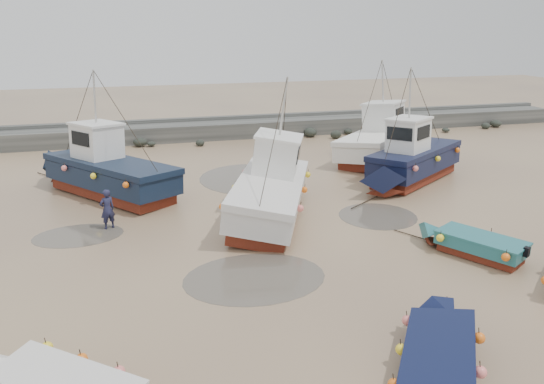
{
  "coord_description": "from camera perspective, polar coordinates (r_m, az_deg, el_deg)",
  "views": [
    {
      "loc": [
        -5.78,
        -17.77,
        8.44
      ],
      "look_at": [
        0.03,
        3.47,
        1.4
      ],
      "focal_mm": 35.0,
      "sensor_mm": 36.0,
      "label": 1
    }
  ],
  "objects": [
    {
      "name": "ground",
      "position": [
        20.51,
        2.49,
        -6.6
      ],
      "size": [
        120.0,
        120.0,
        0.0
      ],
      "primitive_type": "plane",
      "color": "tan",
      "rests_on": "ground"
    },
    {
      "name": "seawall",
      "position": [
        40.94,
        -6.88,
        6.6
      ],
      "size": [
        60.0,
        4.92,
        1.5
      ],
      "color": "#61615C",
      "rests_on": "ground"
    },
    {
      "name": "puddle_a",
      "position": [
        18.64,
        -1.89,
        -9.19
      ],
      "size": [
        4.99,
        4.99,
        0.01
      ],
      "primitive_type": "cylinder",
      "color": "#544D43",
      "rests_on": "ground"
    },
    {
      "name": "puddle_b",
      "position": [
        24.78,
        11.3,
        -2.54
      ],
      "size": [
        3.57,
        3.57,
        0.01
      ],
      "primitive_type": "cylinder",
      "color": "#544D43",
      "rests_on": "ground"
    },
    {
      "name": "puddle_c",
      "position": [
        23.54,
        -20.12,
        -4.41
      ],
      "size": [
        3.66,
        3.66,
        0.01
      ],
      "primitive_type": "cylinder",
      "color": "#544D43",
      "rests_on": "ground"
    },
    {
      "name": "puddle_d",
      "position": [
        30.2,
        -2.13,
        1.49
      ],
      "size": [
        6.01,
        6.01,
        0.01
      ],
      "primitive_type": "cylinder",
      "color": "#544D43",
      "rests_on": "ground"
    },
    {
      "name": "dinghy_0",
      "position": [
        13.88,
        -22.09,
        -18.4
      ],
      "size": [
        4.92,
        4.35,
        1.43
      ],
      "rotation": [
        0.0,
        0.0,
        0.86
      ],
      "color": "maroon",
      "rests_on": "ground"
    },
    {
      "name": "dinghy_1",
      "position": [
        14.73,
        17.98,
        -15.64
      ],
      "size": [
        4.13,
        5.42,
        1.43
      ],
      "rotation": [
        0.0,
        0.0,
        -0.61
      ],
      "color": "maroon",
      "rests_on": "ground"
    },
    {
      "name": "dinghy_2",
      "position": [
        21.57,
        20.67,
        -4.91
      ],
      "size": [
        3.33,
        4.99,
        1.43
      ],
      "rotation": [
        0.0,
        0.0,
        0.52
      ],
      "color": "maroon",
      "rests_on": "ground"
    },
    {
      "name": "cabin_boat_0",
      "position": [
        28.43,
        -17.77,
        2.34
      ],
      "size": [
        7.78,
        9.47,
        6.22
      ],
      "rotation": [
        0.0,
        0.0,
        0.66
      ],
      "color": "maroon",
      "rests_on": "ground"
    },
    {
      "name": "cabin_boat_1",
      "position": [
        24.23,
        -0.4,
        0.59
      ],
      "size": [
        6.11,
        11.0,
        6.22
      ],
      "rotation": [
        0.0,
        0.0,
        -0.39
      ],
      "color": "maroon",
      "rests_on": "ground"
    },
    {
      "name": "cabin_boat_2",
      "position": [
        29.96,
        14.7,
        3.44
      ],
      "size": [
        8.91,
        6.58,
        6.22
      ],
      "rotation": [
        0.0,
        0.0,
        2.16
      ],
      "color": "maroon",
      "rests_on": "ground"
    },
    {
      "name": "cabin_boat_3",
      "position": [
        34.99,
        11.93,
        5.61
      ],
      "size": [
        8.81,
        8.27,
        6.22
      ],
      "rotation": [
        0.0,
        0.0,
        -0.83
      ],
      "color": "maroon",
      "rests_on": "ground"
    },
    {
      "name": "person",
      "position": [
        23.92,
        -17.11,
        -3.76
      ],
      "size": [
        0.76,
        0.65,
        1.76
      ],
      "primitive_type": "imported",
      "rotation": [
        0.0,
        0.0,
        3.58
      ],
      "color": "#1F203D",
      "rests_on": "ground"
    }
  ]
}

